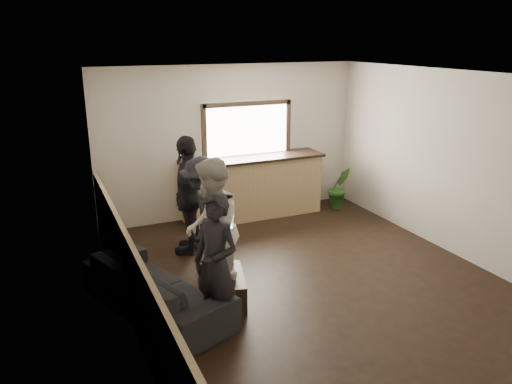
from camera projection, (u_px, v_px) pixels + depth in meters
name	position (u px, v px, depth m)	size (l,w,h in m)	color
ground	(309.00, 278.00, 7.03)	(5.00, 6.00, 0.01)	black
room_shell	(262.00, 185.00, 6.31)	(5.01, 6.01, 2.80)	silver
bar_counter	(252.00, 183.00, 9.31)	(2.70, 0.68, 2.13)	#A08357
sofa	(156.00, 287.00, 6.12)	(2.18, 0.85, 0.64)	black
coffee_table	(226.00, 288.00, 6.39)	(0.45, 0.82, 0.36)	black
cup_a	(212.00, 266.00, 6.49)	(0.12, 0.12, 0.09)	silver
cup_b	(234.00, 276.00, 6.21)	(0.09, 0.09, 0.09)	silver
potted_plant	(339.00, 187.00, 9.83)	(0.46, 0.37, 0.83)	#2D6623
person_a	(216.00, 264.00, 5.58)	(0.63, 0.72, 1.65)	black
person_b	(212.00, 230.00, 6.30)	(1.01, 1.11, 1.84)	#BDB5AB
person_c	(203.00, 215.00, 7.05)	(0.99, 1.24, 1.69)	black
person_d	(189.00, 195.00, 7.68)	(0.94, 1.17, 1.86)	black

